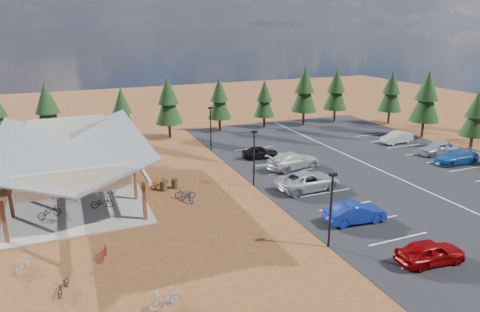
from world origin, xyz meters
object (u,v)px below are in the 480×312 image
bike_11 (104,252)px  bike_15 (160,182)px  lamp_post_0 (331,205)px  bike_13 (165,298)px  car_1 (355,213)px  car_7 (456,157)px  car_9 (397,137)px  car_4 (260,152)px  bike_8 (63,286)px  bike_14 (187,197)px  trash_bin_1 (175,183)px  bike_1 (59,193)px  bike_6 (83,176)px  car_3 (293,160)px  bike_0 (49,212)px  lamp_post_1 (254,154)px  bike_3 (57,161)px  car_8 (438,148)px  bike_7 (82,163)px  lamp_post_2 (211,126)px  bike_4 (102,203)px  bike_16 (185,193)px  bike_9 (23,264)px  car_2 (308,181)px  bike_pavilion (71,149)px  trash_bin_0 (163,186)px  car_0 (430,252)px  bike_5 (106,189)px

bike_11 → bike_15: bearing=77.5°
lamp_post_0 → bike_13: 11.82m
lamp_post_0 → car_1: bearing=31.1°
car_7 → car_9: 8.79m
car_4 → bike_8: bearing=142.9°
bike_14 → trash_bin_1: bearing=73.2°
bike_1 → bike_11: bearing=-163.6°
bike_6 → car_3: car_3 is taller
bike_11 → car_1: car_1 is taller
bike_0 → bike_1: bearing=-29.6°
lamp_post_1 → bike_15: 8.79m
bike_3 → car_8: car_8 is taller
bike_13 → bike_7: bearing=178.9°
lamp_post_2 → lamp_post_0: bearing=-90.0°
lamp_post_1 → car_8: size_ratio=1.12×
bike_4 → bike_14: bike_4 is taller
lamp_post_0 → bike_16: size_ratio=3.01×
bike_6 → bike_9: bike_6 is taller
bike_14 → car_9: size_ratio=0.40×
bike_16 → car_2: 10.82m
bike_pavilion → car_7: size_ratio=4.03×
trash_bin_0 → bike_9: size_ratio=0.61×
lamp_post_2 → car_3: 10.95m
trash_bin_0 → bike_3: (-8.60, 10.82, 0.13)m
car_8 → trash_bin_0: bearing=-89.7°
car_3 → car_8: (17.32, -1.98, -0.05)m
bike_7 → car_0: size_ratio=0.43×
bike_13 → car_1: size_ratio=0.40×
lamp_post_0 → bike_11: bearing=163.5°
car_0 → car_9: (17.57, 22.58, -0.04)m
trash_bin_1 → bike_11: (-7.05, -10.10, -0.01)m
bike_15 → car_1: 17.16m
lamp_post_1 → bike_3: bearing=142.1°
lamp_post_1 → bike_11: 16.11m
bike_1 → bike_5: (3.71, -0.69, 0.03)m
car_2 → bike_1: bearing=70.1°
car_4 → bike_9: bearing=134.6°
trash_bin_0 → bike_5: bike_5 is taller
bike_16 → car_0: 19.20m
car_4 → lamp_post_0: bearing=179.5°
trash_bin_0 → bike_11: size_ratio=0.61×
bike_0 → bike_8: bearing=165.6°
trash_bin_0 → bike_11: (-5.97, -9.90, -0.01)m
bike_11 → trash_bin_1: bearing=71.1°
bike_11 → car_8: car_8 is taller
car_4 → car_7: 20.51m
trash_bin_0 → car_9: 30.30m
lamp_post_1 → lamp_post_2: bearing=90.0°
bike_1 → bike_6: (2.08, 3.90, -0.07)m
lamp_post_2 → bike_5: bearing=-143.3°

